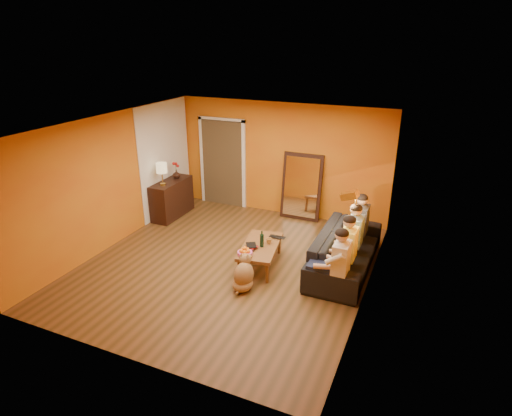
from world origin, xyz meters
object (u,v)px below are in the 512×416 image
at_px(vase, 176,174).
at_px(laptop, 276,238).
at_px(table_lamp, 162,174).
at_px(person_far_left, 341,264).
at_px(sofa, 345,250).
at_px(dog, 244,272).
at_px(person_far_right, 361,225).
at_px(mirror_frame, 302,187).
at_px(person_mid_left, 348,249).
at_px(coffee_table, 260,255).
at_px(wine_bottle, 262,239).
at_px(sideboard, 172,199).
at_px(floor_lamp, 353,231).
at_px(tumbler, 269,241).
at_px(person_mid_right, 355,236).

bearing_deg(vase, laptop, -22.63).
height_order(table_lamp, person_far_left, table_lamp).
height_order(sofa, dog, sofa).
height_order(person_far_left, person_far_right, same).
bearing_deg(mirror_frame, person_mid_left, -55.80).
distance_m(person_far_left, vase, 4.84).
xyz_separation_m(coffee_table, laptop, (0.18, 0.35, 0.22)).
height_order(mirror_frame, person_mid_left, mirror_frame).
bearing_deg(wine_bottle, laptop, 72.00).
bearing_deg(vase, sideboard, -90.00).
distance_m(mirror_frame, vase, 2.92).
distance_m(sideboard, laptop, 3.15).
bearing_deg(floor_lamp, mirror_frame, 136.75).
relative_size(table_lamp, dog, 0.83).
xyz_separation_m(mirror_frame, tumbler, (0.13, -2.30, -0.29)).
bearing_deg(table_lamp, floor_lamp, -5.63).
bearing_deg(coffee_table, sideboard, 144.51).
relative_size(sofa, person_far_left, 1.96).
distance_m(floor_lamp, person_far_right, 0.59).
height_order(tumbler, laptop, tumbler).
distance_m(coffee_table, laptop, 0.45).
xyz_separation_m(mirror_frame, wine_bottle, (0.06, -2.47, -0.18)).
xyz_separation_m(sideboard, person_far_left, (4.37, -1.79, 0.18)).
distance_m(table_lamp, person_mid_right, 4.42).
distance_m(sofa, floor_lamp, 0.39).
height_order(person_mid_right, wine_bottle, person_mid_right).
height_order(mirror_frame, person_far_left, mirror_frame).
distance_m(coffee_table, person_mid_left, 1.62).
distance_m(wine_bottle, tumbler, 0.21).
height_order(table_lamp, person_far_right, table_lamp).
bearing_deg(sofa, coffee_table, 110.94).
bearing_deg(wine_bottle, sideboard, 153.97).
height_order(sideboard, person_mid_left, person_mid_left).
relative_size(person_mid_left, vase, 6.48).
bearing_deg(person_far_left, person_mid_right, 90.00).
height_order(coffee_table, vase, vase).
bearing_deg(table_lamp, coffee_table, -20.42).
height_order(table_lamp, tumbler, table_lamp).
bearing_deg(wine_bottle, floor_lamp, 24.15).
relative_size(coffee_table, tumbler, 11.29).
xyz_separation_m(dog, person_far_left, (1.51, 0.38, 0.30)).
bearing_deg(person_mid_right, mirror_frame, 131.68).
bearing_deg(sofa, person_mid_right, -52.43).
height_order(sideboard, sofa, sideboard).
distance_m(person_far_right, laptop, 1.64).
bearing_deg(mirror_frame, person_mid_right, -48.32).
height_order(sofa, coffee_table, sofa).
relative_size(mirror_frame, sofa, 0.64).
bearing_deg(vase, tumbler, -26.75).
relative_size(person_far_left, vase, 6.48).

